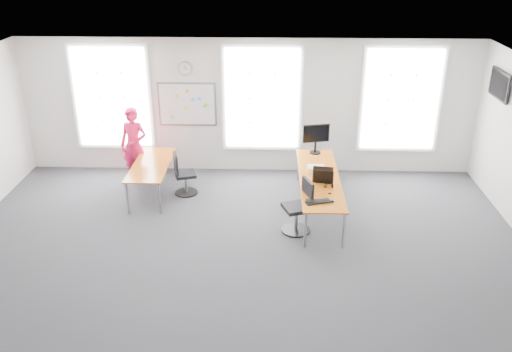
{
  "coord_description": "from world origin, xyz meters",
  "views": [
    {
      "loc": [
        0.52,
        -7.46,
        5.03
      ],
      "look_at": [
        0.25,
        1.2,
        1.1
      ],
      "focal_mm": 38.0,
      "sensor_mm": 36.0,
      "label": 1
    }
  ],
  "objects_px": {
    "keyboard": "(318,202)",
    "chair_left": "(183,176)",
    "desk_left": "(152,166)",
    "headphones": "(329,186)",
    "chair_right": "(300,209)",
    "person": "(134,145)",
    "monitor": "(316,136)",
    "desk_right": "(319,179)"
  },
  "relations": [
    {
      "from": "keyboard",
      "to": "chair_left",
      "type": "bearing_deg",
      "value": 127.71
    },
    {
      "from": "keyboard",
      "to": "desk_left",
      "type": "bearing_deg",
      "value": 133.29
    },
    {
      "from": "chair_left",
      "to": "headphones",
      "type": "xyz_separation_m",
      "value": [
        2.89,
        -1.11,
        0.36
      ]
    },
    {
      "from": "desk_left",
      "to": "chair_left",
      "type": "bearing_deg",
      "value": 2.04
    },
    {
      "from": "chair_right",
      "to": "keyboard",
      "type": "relative_size",
      "value": 2.22
    },
    {
      "from": "chair_right",
      "to": "headphones",
      "type": "xyz_separation_m",
      "value": [
        0.54,
        0.35,
        0.31
      ]
    },
    {
      "from": "person",
      "to": "monitor",
      "type": "xyz_separation_m",
      "value": [
        3.89,
        -0.05,
        0.27
      ]
    },
    {
      "from": "monitor",
      "to": "keyboard",
      "type": "bearing_deg",
      "value": -105.43
    },
    {
      "from": "person",
      "to": "headphones",
      "type": "relative_size",
      "value": 10.17
    },
    {
      "from": "chair_left",
      "to": "monitor",
      "type": "bearing_deg",
      "value": -95.22
    },
    {
      "from": "desk_left",
      "to": "keyboard",
      "type": "xyz_separation_m",
      "value": [
        3.29,
        -1.68,
        0.1
      ]
    },
    {
      "from": "chair_right",
      "to": "person",
      "type": "relative_size",
      "value": 0.6
    },
    {
      "from": "desk_right",
      "to": "desk_left",
      "type": "bearing_deg",
      "value": 169.54
    },
    {
      "from": "keyboard",
      "to": "chair_right",
      "type": "bearing_deg",
      "value": 122.02
    },
    {
      "from": "monitor",
      "to": "person",
      "type": "bearing_deg",
      "value": 166.48
    },
    {
      "from": "desk_right",
      "to": "monitor",
      "type": "relative_size",
      "value": 4.5
    },
    {
      "from": "desk_left",
      "to": "desk_right",
      "type": "bearing_deg",
      "value": -10.46
    },
    {
      "from": "chair_right",
      "to": "monitor",
      "type": "distance_m",
      "value": 2.19
    },
    {
      "from": "chair_right",
      "to": "keyboard",
      "type": "distance_m",
      "value": 0.48
    },
    {
      "from": "chair_left",
      "to": "person",
      "type": "bearing_deg",
      "value": 43.47
    },
    {
      "from": "headphones",
      "to": "monitor",
      "type": "distance_m",
      "value": 1.74
    },
    {
      "from": "desk_right",
      "to": "chair_left",
      "type": "height_order",
      "value": "chair_left"
    },
    {
      "from": "person",
      "to": "keyboard",
      "type": "relative_size",
      "value": 3.68
    },
    {
      "from": "monitor",
      "to": "headphones",
      "type": "bearing_deg",
      "value": -98.42
    },
    {
      "from": "chair_left",
      "to": "monitor",
      "type": "distance_m",
      "value": 2.91
    },
    {
      "from": "desk_right",
      "to": "monitor",
      "type": "distance_m",
      "value": 1.31
    },
    {
      "from": "monitor",
      "to": "chair_left",
      "type": "bearing_deg",
      "value": 179.19
    },
    {
      "from": "desk_left",
      "to": "person",
      "type": "height_order",
      "value": "person"
    },
    {
      "from": "person",
      "to": "keyboard",
      "type": "height_order",
      "value": "person"
    },
    {
      "from": "headphones",
      "to": "desk_left",
      "type": "bearing_deg",
      "value": 162.73
    },
    {
      "from": "person",
      "to": "keyboard",
      "type": "bearing_deg",
      "value": -20.76
    },
    {
      "from": "desk_left",
      "to": "chair_left",
      "type": "relative_size",
      "value": 2.06
    },
    {
      "from": "chair_left",
      "to": "keyboard",
      "type": "distance_m",
      "value": 3.17
    },
    {
      "from": "keyboard",
      "to": "headphones",
      "type": "relative_size",
      "value": 2.77
    },
    {
      "from": "chair_right",
      "to": "headphones",
      "type": "distance_m",
      "value": 0.72
    },
    {
      "from": "desk_right",
      "to": "chair_right",
      "type": "distance_m",
      "value": 0.94
    },
    {
      "from": "chair_right",
      "to": "chair_left",
      "type": "relative_size",
      "value": 1.11
    },
    {
      "from": "desk_right",
      "to": "desk_left",
      "type": "xyz_separation_m",
      "value": [
        -3.39,
        0.63,
        -0.04
      ]
    },
    {
      "from": "desk_left",
      "to": "headphones",
      "type": "xyz_separation_m",
      "value": [
        3.52,
        -1.09,
        0.13
      ]
    },
    {
      "from": "desk_right",
      "to": "headphones",
      "type": "relative_size",
      "value": 17.87
    },
    {
      "from": "desk_right",
      "to": "chair_right",
      "type": "xyz_separation_m",
      "value": [
        -0.4,
        -0.82,
        -0.22
      ]
    },
    {
      "from": "headphones",
      "to": "desk_right",
      "type": "bearing_deg",
      "value": 106.01
    }
  ]
}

